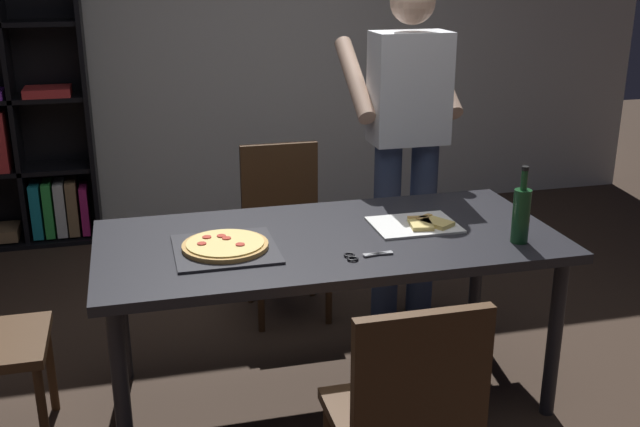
{
  "coord_description": "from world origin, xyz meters",
  "views": [
    {
      "loc": [
        -0.76,
        -2.8,
        1.84
      ],
      "look_at": [
        0.0,
        0.15,
        0.8
      ],
      "focal_mm": 42.27,
      "sensor_mm": 36.0,
      "label": 1
    }
  ],
  "objects_px": {
    "dining_table": "(329,252)",
    "kitchen_scissors": "(361,256)",
    "pepperoni_pizza_on_tray": "(225,247)",
    "person_serving_pizza": "(407,132)",
    "wine_bottle": "(521,214)",
    "chair_near_camera": "(407,411)",
    "chair_far_side": "(284,219)"
  },
  "relations": [
    {
      "from": "wine_bottle",
      "to": "kitchen_scissors",
      "type": "bearing_deg",
      "value": 179.89
    },
    {
      "from": "chair_near_camera",
      "to": "chair_far_side",
      "type": "relative_size",
      "value": 1.0
    },
    {
      "from": "person_serving_pizza",
      "to": "pepperoni_pizza_on_tray",
      "type": "bearing_deg",
      "value": -143.66
    },
    {
      "from": "dining_table",
      "to": "wine_bottle",
      "type": "bearing_deg",
      "value": -19.07
    },
    {
      "from": "chair_near_camera",
      "to": "chair_far_side",
      "type": "xyz_separation_m",
      "value": [
        0.0,
        1.86,
        0.0
      ]
    },
    {
      "from": "chair_near_camera",
      "to": "kitchen_scissors",
      "type": "bearing_deg",
      "value": 85.06
    },
    {
      "from": "kitchen_scissors",
      "to": "dining_table",
      "type": "bearing_deg",
      "value": 103.26
    },
    {
      "from": "pepperoni_pizza_on_tray",
      "to": "kitchen_scissors",
      "type": "distance_m",
      "value": 0.53
    },
    {
      "from": "chair_far_side",
      "to": "chair_near_camera",
      "type": "bearing_deg",
      "value": -90.0
    },
    {
      "from": "dining_table",
      "to": "chair_near_camera",
      "type": "xyz_separation_m",
      "value": [
        -0.0,
        -0.93,
        -0.17
      ]
    },
    {
      "from": "chair_far_side",
      "to": "pepperoni_pizza_on_tray",
      "type": "xyz_separation_m",
      "value": [
        -0.43,
        -0.98,
        0.25
      ]
    },
    {
      "from": "person_serving_pizza",
      "to": "wine_bottle",
      "type": "distance_m",
      "value": 0.98
    },
    {
      "from": "pepperoni_pizza_on_tray",
      "to": "kitchen_scissors",
      "type": "xyz_separation_m",
      "value": [
        0.49,
        -0.2,
        -0.01
      ]
    },
    {
      "from": "chair_far_side",
      "to": "wine_bottle",
      "type": "xyz_separation_m",
      "value": [
        0.73,
        -1.18,
        0.36
      ]
    },
    {
      "from": "dining_table",
      "to": "pepperoni_pizza_on_tray",
      "type": "relative_size",
      "value": 4.73
    },
    {
      "from": "dining_table",
      "to": "kitchen_scissors",
      "type": "relative_size",
      "value": 9.74
    },
    {
      "from": "chair_far_side",
      "to": "dining_table",
      "type": "bearing_deg",
      "value": -90.0
    },
    {
      "from": "dining_table",
      "to": "wine_bottle",
      "type": "distance_m",
      "value": 0.79
    },
    {
      "from": "person_serving_pizza",
      "to": "chair_near_camera",
      "type": "bearing_deg",
      "value": -110.01
    },
    {
      "from": "chair_far_side",
      "to": "person_serving_pizza",
      "type": "height_order",
      "value": "person_serving_pizza"
    },
    {
      "from": "chair_near_camera",
      "to": "kitchen_scissors",
      "type": "relative_size",
      "value": 4.64
    },
    {
      "from": "dining_table",
      "to": "pepperoni_pizza_on_tray",
      "type": "bearing_deg",
      "value": -173.62
    },
    {
      "from": "chair_far_side",
      "to": "wine_bottle",
      "type": "distance_m",
      "value": 1.43
    },
    {
      "from": "chair_near_camera",
      "to": "wine_bottle",
      "type": "relative_size",
      "value": 2.85
    },
    {
      "from": "chair_far_side",
      "to": "kitchen_scissors",
      "type": "distance_m",
      "value": 1.21
    },
    {
      "from": "kitchen_scissors",
      "to": "person_serving_pizza",
      "type": "bearing_deg",
      "value": 60.71
    },
    {
      "from": "person_serving_pizza",
      "to": "pepperoni_pizza_on_tray",
      "type": "relative_size",
      "value": 4.38
    },
    {
      "from": "chair_near_camera",
      "to": "wine_bottle",
      "type": "distance_m",
      "value": 1.06
    },
    {
      "from": "dining_table",
      "to": "kitchen_scissors",
      "type": "xyz_separation_m",
      "value": [
        0.06,
        -0.25,
        0.08
      ]
    },
    {
      "from": "chair_near_camera",
      "to": "pepperoni_pizza_on_tray",
      "type": "bearing_deg",
      "value": 116.21
    },
    {
      "from": "chair_far_side",
      "to": "wine_bottle",
      "type": "bearing_deg",
      "value": -58.43
    },
    {
      "from": "chair_near_camera",
      "to": "wine_bottle",
      "type": "xyz_separation_m",
      "value": [
        0.73,
        0.68,
        0.36
      ]
    }
  ]
}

